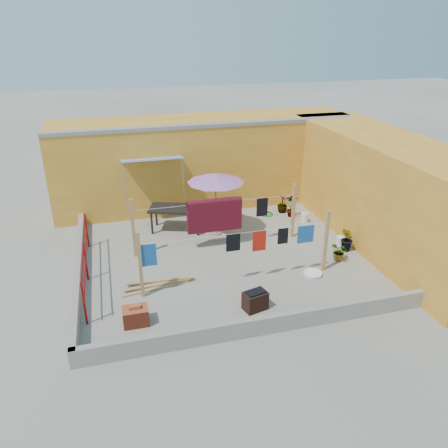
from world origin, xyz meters
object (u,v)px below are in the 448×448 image
Objects in this scene: water_jug_a at (340,241)px; brick_stack at (136,316)px; patio_umbrella at (216,178)px; brazier at (255,300)px; water_jug_b at (304,217)px; outdoor_table at (176,210)px; green_hose at (266,214)px; white_basin at (313,273)px; plant_back_a at (228,208)px.

brick_stack is at bearing -160.25° from water_jug_a.
brazier is (-0.11, -4.28, -1.69)m from patio_umbrella.
water_jug_b is (3.33, 4.43, -0.08)m from brazier.
outdoor_table is 3.44m from green_hose.
white_basin is 1.38× the size of water_jug_b.
patio_umbrella reaches higher than water_jug_a.
patio_umbrella is 1.12× the size of outdoor_table.
brick_stack is 6.86m from water_jug_a.
plant_back_a is at bearing 104.57° from white_basin.
white_basin is 4.64m from plant_back_a.
water_jug_a is (1.59, 1.40, 0.11)m from white_basin.
green_hose is (2.15, 1.10, -1.90)m from patio_umbrella.
white_basin is 4.30m from green_hose.
water_jug_a reaches higher than green_hose.
water_jug_a is 0.94× the size of water_jug_b.
white_basin is (3.12, -3.86, -0.68)m from outdoor_table.
patio_umbrella is 3.42× the size of brazier.
outdoor_table reaches higher than brazier.
water_jug_a is 4.14m from plant_back_a.
patio_umbrella is 1.82m from outdoor_table.
water_jug_b reaches higher than water_jug_a.
brazier is 1.78× the size of water_jug_a.
patio_umbrella is 6.07× the size of water_jug_a.
patio_umbrella reaches higher than white_basin.
plant_back_a is (1.96, 0.62, -0.38)m from outdoor_table.
patio_umbrella is 4.60m from brazier.
brick_stack is 0.92× the size of brazier.
white_basin is at bearing 27.91° from brazier.
green_hose is (5.09, 5.21, -0.18)m from brick_stack.
water_jug_b is (3.21, 0.15, -1.77)m from patio_umbrella.
brick_stack is at bearing 176.65° from brazier.
brick_stack is 7.48m from water_jug_b.
outdoor_table is 5.40× the size of water_jug_a.
water_jug_a is at bearing 34.33° from brazier.
plant_back_a reaches higher than water_jug_b.
brazier is at bearing -3.35° from brick_stack.
green_hose is (3.34, 0.43, -0.70)m from outdoor_table.
plant_back_a is at bearing 59.12° from patio_umbrella.
outdoor_table is at bearing -162.44° from plant_back_a.
outdoor_table is 2.09m from plant_back_a.
brick_stack is at bearing -125.53° from patio_umbrella.
patio_umbrella reaches higher than water_jug_b.
outdoor_table is 3.04× the size of brazier.
brick_stack is 6.55m from plant_back_a.
patio_umbrella is 3.67m from water_jug_b.
brick_stack is at bearing -145.26° from water_jug_b.
outdoor_table reaches higher than water_jug_a.
water_jug_a is at bearing 19.75° from brick_stack.
brazier is 1.21× the size of white_basin.
plant_back_a reaches higher than white_basin.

